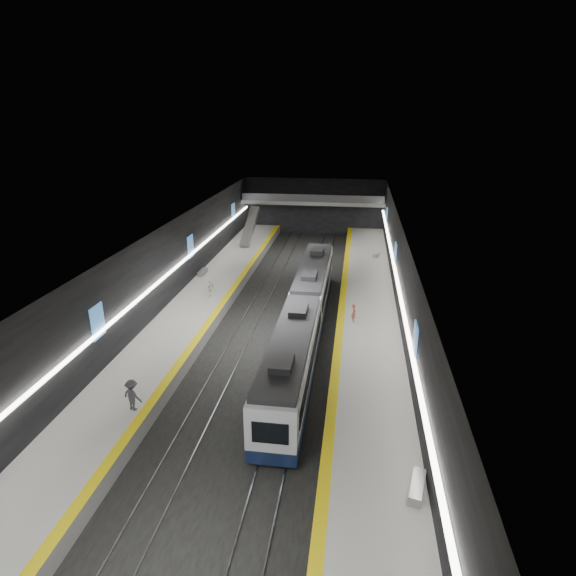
% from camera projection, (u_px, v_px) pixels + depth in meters
% --- Properties ---
extents(ground, '(70.00, 70.00, 0.00)m').
position_uv_depth(ground, '(272.00, 339.00, 38.43)').
color(ground, black).
rests_on(ground, ground).
extents(ceiling, '(20.00, 70.00, 0.04)m').
position_uv_depth(ceiling, '(271.00, 242.00, 35.62)').
color(ceiling, beige).
rests_on(ceiling, wall_left).
extents(wall_left, '(0.04, 70.00, 8.00)m').
position_uv_depth(wall_left, '(149.00, 286.00, 38.36)').
color(wall_left, black).
rests_on(wall_left, ground).
extents(wall_right, '(0.04, 70.00, 8.00)m').
position_uv_depth(wall_right, '(404.00, 299.00, 35.68)').
color(wall_right, black).
rests_on(wall_right, ground).
extents(wall_back, '(20.00, 0.04, 8.00)m').
position_uv_depth(wall_back, '(314.00, 206.00, 69.46)').
color(wall_back, black).
rests_on(wall_back, ground).
extents(platform_left, '(5.00, 70.00, 1.00)m').
position_uv_depth(platform_left, '(182.00, 328.00, 39.26)').
color(platform_left, slate).
rests_on(platform_left, ground).
extents(tile_surface_left, '(5.00, 70.00, 0.02)m').
position_uv_depth(tile_surface_left, '(182.00, 322.00, 39.08)').
color(tile_surface_left, '#ABABA6').
rests_on(tile_surface_left, platform_left).
extents(tactile_strip_left, '(0.60, 70.00, 0.02)m').
position_uv_depth(tactile_strip_left, '(208.00, 323.00, 38.78)').
color(tactile_strip_left, '#DDC20B').
rests_on(tactile_strip_left, platform_left).
extents(platform_right, '(5.00, 70.00, 1.00)m').
position_uv_depth(platform_right, '(368.00, 339.00, 37.25)').
color(platform_right, slate).
rests_on(platform_right, ground).
extents(tile_surface_right, '(5.00, 70.00, 0.02)m').
position_uv_depth(tile_surface_right, '(368.00, 334.00, 37.07)').
color(tile_surface_right, '#ABABA6').
rests_on(tile_surface_right, platform_right).
extents(tactile_strip_right, '(0.60, 70.00, 0.02)m').
position_uv_depth(tactile_strip_right, '(339.00, 332.00, 37.36)').
color(tactile_strip_right, '#DDC20B').
rests_on(tactile_strip_right, platform_right).
extents(rails, '(6.52, 70.00, 0.12)m').
position_uv_depth(rails, '(272.00, 338.00, 38.41)').
color(rails, gray).
rests_on(rails, ground).
extents(train, '(2.69, 30.05, 3.60)m').
position_uv_depth(train, '(304.00, 314.00, 37.55)').
color(train, '#101C3B').
rests_on(train, ground).
extents(ad_posters, '(19.94, 53.50, 2.20)m').
position_uv_depth(ad_posters, '(274.00, 282.00, 37.78)').
color(ad_posters, '#427BC7').
rests_on(ad_posters, wall_left).
extents(cove_light_left, '(0.25, 68.60, 0.12)m').
position_uv_depth(cove_light_left, '(151.00, 288.00, 38.41)').
color(cove_light_left, white).
rests_on(cove_light_left, wall_left).
extents(cove_light_right, '(0.25, 68.60, 0.12)m').
position_uv_depth(cove_light_right, '(401.00, 302.00, 35.78)').
color(cove_light_right, white).
rests_on(cove_light_right, wall_right).
extents(mezzanine_bridge, '(20.00, 3.00, 1.50)m').
position_uv_depth(mezzanine_bridge, '(313.00, 202.00, 67.18)').
color(mezzanine_bridge, gray).
rests_on(mezzanine_bridge, wall_left).
extents(escalator, '(1.20, 7.50, 3.92)m').
position_uv_depth(escalator, '(250.00, 226.00, 62.51)').
color(escalator, '#99999E').
rests_on(escalator, platform_left).
extents(bench_left_far, '(0.57, 1.93, 0.47)m').
position_uv_depth(bench_left_far, '(202.00, 272.00, 50.23)').
color(bench_left_far, '#99999E').
rests_on(bench_left_far, platform_left).
extents(bench_right_near, '(1.04, 2.14, 0.50)m').
position_uv_depth(bench_right_near, '(417.00, 487.00, 21.71)').
color(bench_right_near, '#99999E').
rests_on(bench_right_near, platform_right).
extents(bench_right_far, '(0.91, 1.82, 0.43)m').
position_uv_depth(bench_right_far, '(377.00, 255.00, 56.35)').
color(bench_right_far, '#99999E').
rests_on(bench_right_far, platform_right).
extents(passenger_right_a, '(0.43, 0.60, 1.54)m').
position_uv_depth(passenger_right_a, '(354.00, 313.00, 38.85)').
color(passenger_right_a, '#B75E44').
rests_on(passenger_right_a, platform_right).
extents(passenger_left_a, '(0.67, 0.97, 1.53)m').
position_uv_depth(passenger_left_a, '(211.00, 288.00, 44.18)').
color(passenger_left_a, silver).
rests_on(passenger_left_a, platform_left).
extents(passenger_left_b, '(1.40, 1.07, 1.91)m').
position_uv_depth(passenger_left_b, '(132.00, 395.00, 27.41)').
color(passenger_left_b, '#414047').
rests_on(passenger_left_b, platform_left).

